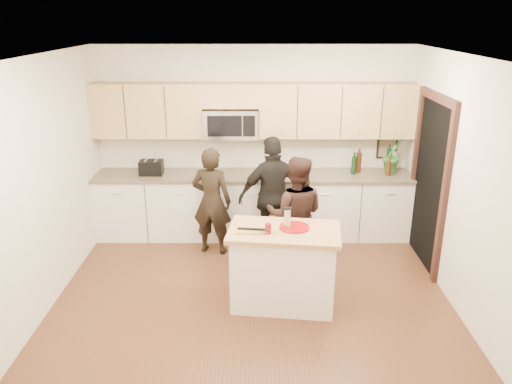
{
  "coord_description": "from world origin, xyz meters",
  "views": [
    {
      "loc": [
        0.05,
        -5.08,
        3.1
      ],
      "look_at": [
        0.04,
        0.35,
        1.15
      ],
      "focal_mm": 35.0,
      "sensor_mm": 36.0,
      "label": 1
    }
  ],
  "objects_px": {
    "island": "(283,267)",
    "toaster": "(151,167)",
    "woman_right": "(273,196)",
    "woman_center": "(295,215)",
    "woman_left": "(212,201)"
  },
  "relations": [
    {
      "from": "island",
      "to": "toaster",
      "type": "relative_size",
      "value": 3.96
    },
    {
      "from": "island",
      "to": "toaster",
      "type": "distance_m",
      "value": 2.63
    },
    {
      "from": "island",
      "to": "woman_right",
      "type": "distance_m",
      "value": 1.35
    },
    {
      "from": "woman_center",
      "to": "toaster",
      "type": "bearing_deg",
      "value": -21.45
    },
    {
      "from": "woman_right",
      "to": "woman_left",
      "type": "bearing_deg",
      "value": -15.39
    },
    {
      "from": "island",
      "to": "woman_left",
      "type": "relative_size",
      "value": 0.87
    },
    {
      "from": "toaster",
      "to": "woman_center",
      "type": "height_order",
      "value": "woman_center"
    },
    {
      "from": "island",
      "to": "woman_right",
      "type": "relative_size",
      "value": 0.79
    },
    {
      "from": "woman_left",
      "to": "woman_center",
      "type": "bearing_deg",
      "value": 166.73
    },
    {
      "from": "island",
      "to": "toaster",
      "type": "bearing_deg",
      "value": 140.96
    },
    {
      "from": "woman_left",
      "to": "toaster",
      "type": "bearing_deg",
      "value": -18.64
    },
    {
      "from": "island",
      "to": "woman_right",
      "type": "height_order",
      "value": "woman_right"
    },
    {
      "from": "woman_left",
      "to": "woman_center",
      "type": "distance_m",
      "value": 1.2
    },
    {
      "from": "woman_center",
      "to": "island",
      "type": "bearing_deg",
      "value": 83.73
    },
    {
      "from": "woman_left",
      "to": "island",
      "type": "bearing_deg",
      "value": 137.2
    }
  ]
}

